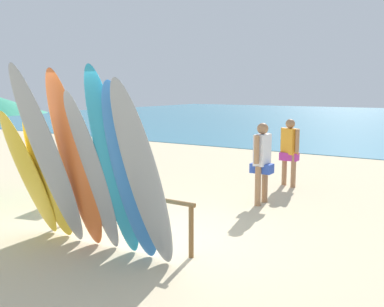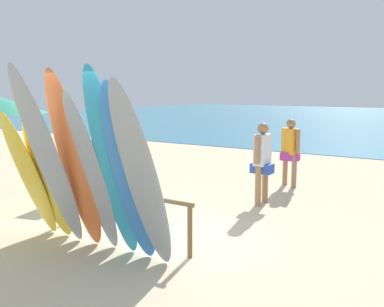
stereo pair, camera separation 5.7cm
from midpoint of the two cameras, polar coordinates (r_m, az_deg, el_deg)
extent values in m
plane|color=beige|center=(19.51, 19.33, 1.20)|extent=(60.00, 60.00, 0.00)
cylinder|color=brown|center=(7.73, -16.46, -6.36)|extent=(0.07, 0.07, 0.74)
cylinder|color=brown|center=(6.09, 0.00, -10.05)|extent=(0.07, 0.07, 0.74)
cylinder|color=brown|center=(6.74, -9.33, -5.04)|extent=(2.70, 0.06, 0.06)
ellipsoid|color=yellow|center=(7.05, -20.10, -2.68)|extent=(0.48, 0.90, 2.01)
ellipsoid|color=yellow|center=(6.85, -17.91, -2.93)|extent=(0.61, 0.76, 2.00)
ellipsoid|color=#999EA3|center=(6.37, -17.85, -0.87)|extent=(0.56, 1.18, 2.63)
ellipsoid|color=orange|center=(6.26, -14.71, -1.17)|extent=(0.58, 0.87, 2.57)
ellipsoid|color=#999EA3|center=(6.12, -12.60, -2.66)|extent=(0.56, 0.86, 2.29)
ellipsoid|color=#289EC6|center=(5.79, -10.04, -1.63)|extent=(0.55, 0.95, 2.60)
ellipsoid|color=#337AD1|center=(5.60, -7.80, -2.91)|extent=(0.60, 0.91, 2.41)
ellipsoid|color=#999EA3|center=(5.36, -6.21, -3.25)|extent=(0.59, 1.00, 2.44)
cylinder|color=#9E704C|center=(10.79, 12.12, -1.97)|extent=(0.12, 0.12, 0.77)
cylinder|color=#9E704C|center=(10.55, 13.23, -2.24)|extent=(0.12, 0.12, 0.77)
cube|color=#B23399|center=(10.62, 12.72, -0.39)|extent=(0.41, 0.25, 0.19)
cube|color=orange|center=(10.57, 12.79, 1.56)|extent=(0.45, 0.37, 0.60)
sphere|color=#9E704C|center=(10.53, 12.86, 3.78)|extent=(0.22, 0.22, 0.22)
cylinder|color=#9E704C|center=(10.76, 11.91, 1.89)|extent=(0.09, 0.09, 0.54)
cylinder|color=#9E704C|center=(10.38, 13.72, 1.59)|extent=(0.09, 0.09, 0.54)
cylinder|color=brown|center=(9.80, -7.59, -2.92)|extent=(0.12, 0.12, 0.77)
cylinder|color=brown|center=(10.07, -6.72, -2.59)|extent=(0.12, 0.12, 0.77)
cube|color=#B23399|center=(9.88, -7.18, -0.92)|extent=(0.41, 0.25, 0.18)
cube|color=#33A36B|center=(9.82, -7.22, 1.16)|extent=(0.28, 0.43, 0.60)
sphere|color=brown|center=(9.78, -7.27, 3.54)|extent=(0.22, 0.22, 0.22)
cylinder|color=brown|center=(9.60, -7.95, 1.18)|extent=(0.09, 0.09, 0.53)
cylinder|color=brown|center=(10.04, -6.53, 1.53)|extent=(0.09, 0.09, 0.53)
cylinder|color=#9E704C|center=(8.77, 8.74, -4.21)|extent=(0.12, 0.12, 0.79)
cylinder|color=#9E704C|center=(9.06, 9.62, -3.82)|extent=(0.12, 0.12, 0.79)
cube|color=#2D4CB2|center=(8.85, 9.24, -1.92)|extent=(0.42, 0.26, 0.19)
cube|color=silver|center=(8.80, 9.30, 0.47)|extent=(0.22, 0.41, 0.62)
sphere|color=#9E704C|center=(8.75, 9.36, 3.20)|extent=(0.22, 0.22, 0.22)
cylinder|color=#9E704C|center=(8.56, 8.57, 0.50)|extent=(0.10, 0.10, 0.55)
cylinder|color=#9E704C|center=(9.03, 9.99, 0.88)|extent=(0.10, 0.10, 0.55)
cylinder|color=#B7B7BC|center=(8.94, -19.05, -6.03)|extent=(0.02, 0.02, 0.28)
cylinder|color=#B7B7BC|center=(8.69, -16.83, -6.33)|extent=(0.02, 0.02, 0.28)
cylinder|color=#B7B7BC|center=(9.23, -17.64, -5.51)|extent=(0.02, 0.02, 0.28)
cylinder|color=#B7B7BC|center=(9.00, -15.45, -5.77)|extent=(0.02, 0.02, 0.28)
cube|color=silver|center=(8.92, -17.29, -4.94)|extent=(0.60, 0.56, 0.03)
cube|color=silver|center=(9.16, -16.08, -2.91)|extent=(0.56, 0.40, 0.50)
cylinder|color=#B7B7BC|center=(10.16, -16.80, -4.20)|extent=(0.02, 0.02, 0.28)
cylinder|color=#B7B7BC|center=(9.91, -14.88, -4.44)|extent=(0.02, 0.02, 0.28)
cylinder|color=#B7B7BC|center=(10.45, -15.53, -3.80)|extent=(0.02, 0.02, 0.28)
cylinder|color=#B7B7BC|center=(10.21, -13.64, -4.02)|extent=(0.02, 0.02, 0.28)
cube|color=silver|center=(10.15, -15.25, -3.26)|extent=(0.58, 0.54, 0.03)
cube|color=silver|center=(10.35, -14.29, -1.45)|extent=(0.53, 0.30, 0.53)
camera|label=1|loc=(0.03, -89.80, 0.03)|focal=41.18mm
camera|label=2|loc=(0.03, 90.20, -0.03)|focal=41.18mm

